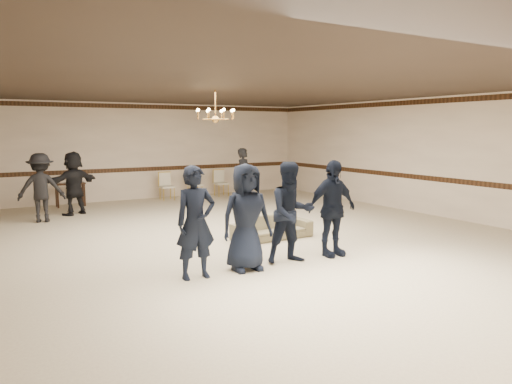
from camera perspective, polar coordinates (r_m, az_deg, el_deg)
room at (r=10.14m, az=-2.30°, el=3.28°), size 12.01×14.01×3.21m
chair_rail at (r=16.66m, az=-13.65°, el=2.60°), size 12.00×0.02×0.14m
crown_molding at (r=16.63m, az=-13.87°, el=9.76°), size 12.00×0.02×0.14m
chandelier at (r=11.02m, az=-4.81°, el=10.21°), size 0.94×0.94×0.89m
boy_a at (r=7.59m, az=-7.11°, el=-3.58°), size 0.66×0.44×1.78m
boy_b at (r=7.98m, az=-1.15°, el=-2.99°), size 0.91×0.64×1.78m
boy_c at (r=8.45m, az=4.19°, el=-2.43°), size 0.95×0.79×1.78m
boy_d at (r=8.98m, az=8.93°, el=-1.91°), size 1.04×0.43×1.78m
settee at (r=10.39m, az=1.89°, el=-4.13°), size 1.75×0.72×0.51m
adult_left at (r=13.31m, az=-23.99°, el=0.46°), size 1.23×0.87×1.74m
adult_mid at (r=14.12m, az=-20.68°, el=0.98°), size 1.68×1.17×1.74m
adult_right at (r=15.43m, az=-1.41°, el=1.96°), size 0.76×0.70×1.74m
banquet_chair_left at (r=16.27m, az=-10.44°, el=0.65°), size 0.44×0.44×0.91m
banquet_chair_mid at (r=16.63m, az=-7.20°, el=0.86°), size 0.48×0.48×0.91m
banquet_chair_right at (r=17.04m, az=-4.11°, el=1.05°), size 0.45×0.45×0.91m
console_table at (r=15.73m, az=-21.02°, el=-0.29°), size 0.86×0.37×0.72m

